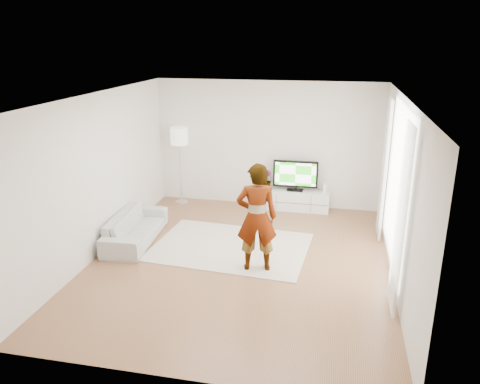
% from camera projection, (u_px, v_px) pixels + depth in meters
% --- Properties ---
extents(floor, '(6.00, 6.00, 0.00)m').
position_uv_depth(floor, '(240.00, 261.00, 8.06)').
color(floor, '#936342').
rests_on(floor, ground).
extents(ceiling, '(6.00, 6.00, 0.00)m').
position_uv_depth(ceiling, '(240.00, 97.00, 7.17)').
color(ceiling, white).
rests_on(ceiling, wall_back).
extents(wall_left, '(0.02, 6.00, 2.80)m').
position_uv_depth(wall_left, '(99.00, 175.00, 8.10)').
color(wall_left, silver).
rests_on(wall_left, floor).
extents(wall_right, '(0.02, 6.00, 2.80)m').
position_uv_depth(wall_right, '(400.00, 194.00, 7.13)').
color(wall_right, silver).
rests_on(wall_right, floor).
extents(wall_back, '(5.00, 0.02, 2.80)m').
position_uv_depth(wall_back, '(267.00, 144.00, 10.40)').
color(wall_back, silver).
rests_on(wall_back, floor).
extents(wall_front, '(5.00, 0.02, 2.80)m').
position_uv_depth(wall_front, '(181.00, 269.00, 4.83)').
color(wall_front, silver).
rests_on(wall_front, floor).
extents(window, '(0.01, 2.60, 2.50)m').
position_uv_depth(window, '(397.00, 185.00, 7.40)').
color(window, white).
rests_on(window, wall_right).
extents(curtain_near, '(0.04, 0.70, 2.60)m').
position_uv_depth(curtain_near, '(400.00, 220.00, 6.24)').
color(curtain_near, white).
rests_on(curtain_near, floor).
extents(curtain_far, '(0.04, 0.70, 2.60)m').
position_uv_depth(curtain_far, '(384.00, 169.00, 8.65)').
color(curtain_far, white).
rests_on(curtain_far, floor).
extents(media_console, '(1.52, 0.43, 0.43)m').
position_uv_depth(media_console, '(294.00, 200.00, 10.43)').
color(media_console, white).
rests_on(media_console, floor).
extents(television, '(0.98, 0.19, 0.68)m').
position_uv_depth(television, '(295.00, 175.00, 10.27)').
color(television, black).
rests_on(television, media_console).
extents(game_console, '(0.09, 0.17, 0.22)m').
position_uv_depth(game_console, '(325.00, 188.00, 10.20)').
color(game_console, white).
rests_on(game_console, media_console).
extents(potted_plant, '(0.28, 0.28, 0.43)m').
position_uv_depth(potted_plant, '(266.00, 180.00, 10.42)').
color(potted_plant, '#3F7238').
rests_on(potted_plant, media_console).
extents(rug, '(2.92, 2.21, 0.01)m').
position_uv_depth(rug, '(231.00, 247.00, 8.60)').
color(rug, beige).
rests_on(rug, floor).
extents(player, '(0.74, 0.56, 1.81)m').
position_uv_depth(player, '(257.00, 217.00, 7.51)').
color(player, '#334772').
rests_on(player, rug).
extents(sofa, '(0.84, 1.88, 0.54)m').
position_uv_depth(sofa, '(135.00, 228.00, 8.79)').
color(sofa, '#ABABA7').
rests_on(sofa, floor).
extents(floor_lamp, '(0.39, 0.39, 1.76)m').
position_uv_depth(floor_lamp, '(179.00, 140.00, 10.47)').
color(floor_lamp, silver).
rests_on(floor_lamp, floor).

